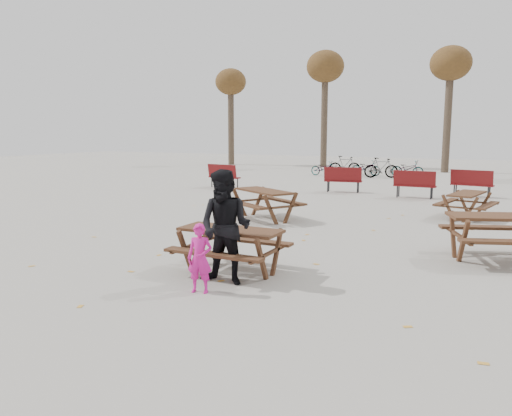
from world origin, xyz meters
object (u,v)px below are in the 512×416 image
at_px(main_picnic_table, 231,239).
at_px(picnic_table_far, 466,206).
at_px(child, 200,258).
at_px(adult, 225,227).
at_px(food_tray, 231,229).
at_px(soda_bottle, 216,225).
at_px(picnic_table_north, 264,205).
at_px(picnic_table_east, 504,238).

bearing_deg(main_picnic_table, picnic_table_far, 66.78).
height_order(child, adult, adult).
bearing_deg(picnic_table_far, food_tray, 168.40).
relative_size(food_tray, child, 0.17).
height_order(soda_bottle, picnic_table_far, soda_bottle).
relative_size(child, picnic_table_north, 0.55).
xyz_separation_m(main_picnic_table, food_tray, (0.05, -0.07, 0.21)).
xyz_separation_m(child, picnic_table_far, (3.18, 8.92, -0.17)).
height_order(food_tray, picnic_table_east, picnic_table_east).
bearing_deg(soda_bottle, picnic_table_far, 66.06).
distance_m(child, picnic_table_north, 6.49).
height_order(main_picnic_table, picnic_table_east, picnic_table_east).
xyz_separation_m(adult, picnic_table_east, (4.03, 3.61, -0.49)).
relative_size(soda_bottle, picnic_table_east, 0.08).
bearing_deg(picnic_table_north, soda_bottle, -42.00).
bearing_deg(food_tray, main_picnic_table, 124.99).
bearing_deg(main_picnic_table, soda_bottle, -139.30).
xyz_separation_m(adult, picnic_table_north, (-2.01, 5.64, -0.51)).
bearing_deg(picnic_table_north, child, -41.88).
bearing_deg(picnic_table_east, adult, -158.44).
height_order(adult, picnic_table_north, adult).
relative_size(adult, picnic_table_far, 1.09).
bearing_deg(picnic_table_east, soda_bottle, -165.10).
xyz_separation_m(food_tray, picnic_table_far, (3.27, 7.79, -0.43)).
relative_size(picnic_table_east, picnic_table_far, 1.20).
bearing_deg(picnic_table_far, adult, 171.03).
bearing_deg(adult, child, -104.54).
xyz_separation_m(main_picnic_table, soda_bottle, (-0.19, -0.16, 0.26)).
height_order(food_tray, adult, adult).
height_order(child, picnic_table_far, child).
height_order(child, picnic_table_north, child).
bearing_deg(picnic_table_east, main_picnic_table, -165.37).
bearing_deg(picnic_table_east, food_tray, -164.49).
relative_size(main_picnic_table, soda_bottle, 10.59).
relative_size(picnic_table_east, picnic_table_north, 1.06).
height_order(main_picnic_table, picnic_table_north, picnic_table_north).
relative_size(adult, picnic_table_north, 0.96).
xyz_separation_m(soda_bottle, picnic_table_east, (4.48, 3.16, -0.41)).
relative_size(child, adult, 0.58).
height_order(soda_bottle, child, child).
bearing_deg(child, soda_bottle, 92.30).
bearing_deg(soda_bottle, adult, -45.53).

